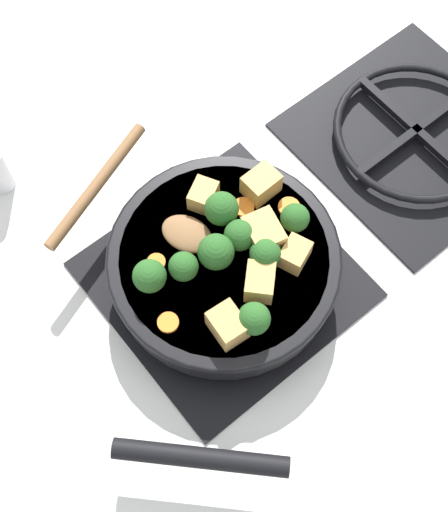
# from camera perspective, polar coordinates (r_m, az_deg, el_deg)

# --- Properties ---
(ground_plane) EXTENTS (2.40, 2.40, 0.00)m
(ground_plane) POSITION_cam_1_polar(r_m,az_deg,el_deg) (0.96, 0.00, -1.93)
(ground_plane) COLOR silver
(front_burner_grate) EXTENTS (0.31, 0.31, 0.03)m
(front_burner_grate) POSITION_cam_1_polar(r_m,az_deg,el_deg) (0.95, 0.00, -1.65)
(front_burner_grate) COLOR black
(front_burner_grate) RESTS_ON ground_plane
(rear_burner_grate) EXTENTS (0.31, 0.31, 0.03)m
(rear_burner_grate) POSITION_cam_1_polar(r_m,az_deg,el_deg) (1.09, 15.02, 9.43)
(rear_burner_grate) COLOR black
(rear_burner_grate) RESTS_ON ground_plane
(skillet_pan) EXTENTS (0.40, 0.40, 0.05)m
(skillet_pan) POSITION_cam_1_polar(r_m,az_deg,el_deg) (0.91, -0.02, -0.78)
(skillet_pan) COLOR black
(skillet_pan) RESTS_ON front_burner_grate
(wooden_spoon) EXTENTS (0.21, 0.20, 0.02)m
(wooden_spoon) POSITION_cam_1_polar(r_m,az_deg,el_deg) (0.92, -6.93, 3.89)
(wooden_spoon) COLOR brown
(wooden_spoon) RESTS_ON skillet_pan
(tofu_cube_center_large) EXTENTS (0.06, 0.05, 0.04)m
(tofu_cube_center_large) POSITION_cam_1_polar(r_m,az_deg,el_deg) (0.88, 3.17, 1.72)
(tofu_cube_center_large) COLOR tan
(tofu_cube_center_large) RESTS_ON skillet_pan
(tofu_cube_near_handle) EXTENTS (0.04, 0.05, 0.03)m
(tofu_cube_near_handle) POSITION_cam_1_polar(r_m,az_deg,el_deg) (0.88, 5.69, 0.14)
(tofu_cube_near_handle) COLOR tan
(tofu_cube_near_handle) RESTS_ON skillet_pan
(tofu_cube_east_chunk) EXTENTS (0.04, 0.04, 0.03)m
(tofu_cube_east_chunk) POSITION_cam_1_polar(r_m,az_deg,el_deg) (0.92, 2.99, 5.76)
(tofu_cube_east_chunk) COLOR tan
(tofu_cube_east_chunk) RESTS_ON skillet_pan
(tofu_cube_west_chunk) EXTENTS (0.05, 0.04, 0.04)m
(tofu_cube_west_chunk) POSITION_cam_1_polar(r_m,az_deg,el_deg) (0.84, 0.29, -5.55)
(tofu_cube_west_chunk) COLOR tan
(tofu_cube_west_chunk) RESTS_ON skillet_pan
(tofu_cube_back_piece) EXTENTS (0.05, 0.05, 0.03)m
(tofu_cube_back_piece) POSITION_cam_1_polar(r_m,az_deg,el_deg) (0.86, 2.88, -2.10)
(tofu_cube_back_piece) COLOR tan
(tofu_cube_back_piece) RESTS_ON skillet_pan
(tofu_cube_front_piece) EXTENTS (0.04, 0.05, 0.03)m
(tofu_cube_front_piece) POSITION_cam_1_polar(r_m,az_deg,el_deg) (0.91, -1.67, 4.86)
(tofu_cube_front_piece) COLOR tan
(tofu_cube_front_piece) RESTS_ON skillet_pan
(broccoli_floret_near_spoon) EXTENTS (0.04, 0.04, 0.05)m
(broccoli_floret_near_spoon) POSITION_cam_1_polar(r_m,az_deg,el_deg) (0.83, 2.41, -5.04)
(broccoli_floret_near_spoon) COLOR #709956
(broccoli_floret_near_spoon) RESTS_ON skillet_pan
(broccoli_floret_center_top) EXTENTS (0.04, 0.04, 0.05)m
(broccoli_floret_center_top) POSITION_cam_1_polar(r_m,az_deg,el_deg) (0.85, -5.98, -1.62)
(broccoli_floret_center_top) COLOR #709956
(broccoli_floret_center_top) RESTS_ON skillet_pan
(broccoli_floret_east_rim) EXTENTS (0.04, 0.04, 0.04)m
(broccoli_floret_east_rim) POSITION_cam_1_polar(r_m,az_deg,el_deg) (0.89, 5.70, 3.04)
(broccoli_floret_east_rim) COLOR #709956
(broccoli_floret_east_rim) RESTS_ON skillet_pan
(broccoli_floret_west_rim) EXTENTS (0.04, 0.04, 0.05)m
(broccoli_floret_west_rim) POSITION_cam_1_polar(r_m,az_deg,el_deg) (0.89, -0.20, 3.79)
(broccoli_floret_west_rim) COLOR #709956
(broccoli_floret_west_rim) RESTS_ON skillet_pan
(broccoli_floret_north_edge) EXTENTS (0.04, 0.04, 0.04)m
(broccoli_floret_north_edge) POSITION_cam_1_polar(r_m,az_deg,el_deg) (0.86, -3.26, -0.86)
(broccoli_floret_north_edge) COLOR #709956
(broccoli_floret_north_edge) RESTS_ON skillet_pan
(broccoli_floret_south_cluster) EXTENTS (0.05, 0.05, 0.05)m
(broccoli_floret_south_cluster) POSITION_cam_1_polar(r_m,az_deg,el_deg) (0.86, -0.79, 0.48)
(broccoli_floret_south_cluster) COLOR #709956
(broccoli_floret_south_cluster) RESTS_ON skillet_pan
(broccoli_floret_mid_floret) EXTENTS (0.04, 0.04, 0.05)m
(broccoli_floret_mid_floret) POSITION_cam_1_polar(r_m,az_deg,el_deg) (0.87, 1.18, 1.76)
(broccoli_floret_mid_floret) COLOR #709956
(broccoli_floret_mid_floret) RESTS_ON skillet_pan
(broccoli_floret_small_inner) EXTENTS (0.04, 0.04, 0.05)m
(broccoli_floret_small_inner) POSITION_cam_1_polar(r_m,az_deg,el_deg) (0.86, 3.33, 0.16)
(broccoli_floret_small_inner) COLOR #709956
(broccoli_floret_small_inner) RESTS_ON skillet_pan
(carrot_slice_orange_thin) EXTENTS (0.02, 0.02, 0.01)m
(carrot_slice_orange_thin) POSITION_cam_1_polar(r_m,az_deg,el_deg) (0.89, -5.44, -0.50)
(carrot_slice_orange_thin) COLOR orange
(carrot_slice_orange_thin) RESTS_ON skillet_pan
(carrot_slice_near_center) EXTENTS (0.03, 0.03, 0.01)m
(carrot_slice_near_center) POSITION_cam_1_polar(r_m,az_deg,el_deg) (0.92, 5.15, 3.98)
(carrot_slice_near_center) COLOR orange
(carrot_slice_near_center) RESTS_ON skillet_pan
(carrot_slice_edge_slice) EXTENTS (0.03, 0.03, 0.01)m
(carrot_slice_edge_slice) POSITION_cam_1_polar(r_m,az_deg,el_deg) (0.85, -4.49, -5.33)
(carrot_slice_edge_slice) COLOR orange
(carrot_slice_edge_slice) RESTS_ON skillet_pan
(carrot_slice_under_broccoli) EXTENTS (0.03, 0.03, 0.01)m
(carrot_slice_under_broccoli) POSITION_cam_1_polar(r_m,az_deg,el_deg) (0.92, 1.58, 3.93)
(carrot_slice_under_broccoli) COLOR orange
(carrot_slice_under_broccoli) RESTS_ON skillet_pan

